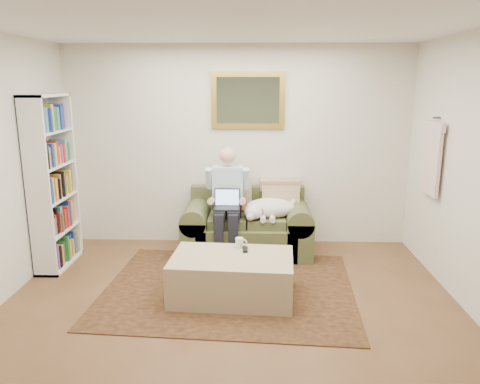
{
  "coord_description": "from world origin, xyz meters",
  "views": [
    {
      "loc": [
        0.21,
        -3.59,
        2.14
      ],
      "look_at": [
        0.07,
        1.4,
        0.95
      ],
      "focal_mm": 35.0,
      "sensor_mm": 36.0,
      "label": 1
    }
  ],
  "objects_px": {
    "seated_man": "(227,204)",
    "sleeping_dog": "(270,208)",
    "laptop": "(227,203)",
    "bookshelf": "(52,183)",
    "ottoman": "(232,277)",
    "coffee_mug": "(239,243)",
    "sofa": "(247,232)"
  },
  "relations": [
    {
      "from": "seated_man",
      "to": "sleeping_dog",
      "type": "relative_size",
      "value": 2.04
    },
    {
      "from": "laptop",
      "to": "bookshelf",
      "type": "xyz_separation_m",
      "value": [
        -2.0,
        -0.25,
        0.29
      ]
    },
    {
      "from": "ottoman",
      "to": "coffee_mug",
      "type": "distance_m",
      "value": 0.39
    },
    {
      "from": "ottoman",
      "to": "seated_man",
      "type": "bearing_deg",
      "value": 95.51
    },
    {
      "from": "seated_man",
      "to": "coffee_mug",
      "type": "height_order",
      "value": "seated_man"
    },
    {
      "from": "seated_man",
      "to": "laptop",
      "type": "distance_m",
      "value": 0.07
    },
    {
      "from": "seated_man",
      "to": "bookshelf",
      "type": "xyz_separation_m",
      "value": [
        -2.0,
        -0.31,
        0.33
      ]
    },
    {
      "from": "seated_man",
      "to": "sleeping_dog",
      "type": "distance_m",
      "value": 0.54
    },
    {
      "from": "ottoman",
      "to": "sofa",
      "type": "bearing_deg",
      "value": 84.16
    },
    {
      "from": "sofa",
      "to": "bookshelf",
      "type": "distance_m",
      "value": 2.4
    },
    {
      "from": "laptop",
      "to": "sleeping_dog",
      "type": "height_order",
      "value": "laptop"
    },
    {
      "from": "sofa",
      "to": "seated_man",
      "type": "distance_m",
      "value": 0.49
    },
    {
      "from": "sleeping_dog",
      "to": "laptop",
      "type": "bearing_deg",
      "value": -166.36
    },
    {
      "from": "sofa",
      "to": "bookshelf",
      "type": "bearing_deg",
      "value": -168.4
    },
    {
      "from": "seated_man",
      "to": "laptop",
      "type": "xyz_separation_m",
      "value": [
        -0.0,
        -0.06,
        0.03
      ]
    },
    {
      "from": "seated_man",
      "to": "laptop",
      "type": "height_order",
      "value": "seated_man"
    },
    {
      "from": "ottoman",
      "to": "sleeping_dog",
      "type": "bearing_deg",
      "value": 70.77
    },
    {
      "from": "sleeping_dog",
      "to": "ottoman",
      "type": "xyz_separation_m",
      "value": [
        -0.42,
        -1.2,
        -0.39
      ]
    },
    {
      "from": "laptop",
      "to": "ottoman",
      "type": "xyz_separation_m",
      "value": [
        0.11,
        -1.07,
        -0.49
      ]
    },
    {
      "from": "laptop",
      "to": "seated_man",
      "type": "bearing_deg",
      "value": 90.0
    },
    {
      "from": "seated_man",
      "to": "bookshelf",
      "type": "bearing_deg",
      "value": -171.11
    },
    {
      "from": "seated_man",
      "to": "laptop",
      "type": "bearing_deg",
      "value": -90.0
    },
    {
      "from": "laptop",
      "to": "sleeping_dog",
      "type": "xyz_separation_m",
      "value": [
        0.53,
        0.13,
        -0.09
      ]
    },
    {
      "from": "laptop",
      "to": "bookshelf",
      "type": "height_order",
      "value": "bookshelf"
    },
    {
      "from": "sleeping_dog",
      "to": "ottoman",
      "type": "height_order",
      "value": "sleeping_dog"
    },
    {
      "from": "sleeping_dog",
      "to": "bookshelf",
      "type": "height_order",
      "value": "bookshelf"
    },
    {
      "from": "sofa",
      "to": "sleeping_dog",
      "type": "distance_m",
      "value": 0.45
    },
    {
      "from": "seated_man",
      "to": "sleeping_dog",
      "type": "height_order",
      "value": "seated_man"
    },
    {
      "from": "seated_man",
      "to": "sleeping_dog",
      "type": "bearing_deg",
      "value": 7.13
    },
    {
      "from": "sofa",
      "to": "ottoman",
      "type": "xyz_separation_m",
      "value": [
        -0.13,
        -1.28,
        -0.06
      ]
    },
    {
      "from": "ottoman",
      "to": "bookshelf",
      "type": "relative_size",
      "value": 0.6
    },
    {
      "from": "sofa",
      "to": "sleeping_dog",
      "type": "height_order",
      "value": "sofa"
    }
  ]
}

